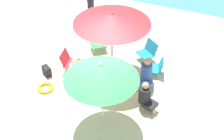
# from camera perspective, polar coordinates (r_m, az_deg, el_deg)

# --- Properties ---
(ground_plane) EXTENTS (40.00, 40.00, 0.00)m
(ground_plane) POSITION_cam_1_polar(r_m,az_deg,el_deg) (8.56, -2.16, -5.71)
(ground_plane) COLOR beige
(umbrella_red) EXTENTS (2.17, 2.17, 2.12)m
(umbrella_red) POSITION_cam_1_polar(r_m,az_deg,el_deg) (8.35, 0.00, 9.65)
(umbrella_red) COLOR #4C4C51
(umbrella_red) RESTS_ON ground_plane
(umbrella_green) EXTENTS (1.76, 1.76, 1.99)m
(umbrella_green) POSITION_cam_1_polar(r_m,az_deg,el_deg) (6.80, -2.04, -0.33)
(umbrella_green) COLOR silver
(umbrella_green) RESTS_ON ground_plane
(beach_chair_a) EXTENTS (0.77, 0.77, 0.67)m
(beach_chair_a) POSITION_cam_1_polar(r_m,az_deg,el_deg) (10.30, -2.74, 5.66)
(beach_chair_a) COLOR #33934C
(beach_chair_a) RESTS_ON ground_plane
(beach_chair_b) EXTENTS (0.61, 0.60, 0.53)m
(beach_chair_b) POSITION_cam_1_polar(r_m,az_deg,el_deg) (9.32, 8.36, 0.58)
(beach_chair_b) COLOR teal
(beach_chair_b) RESTS_ON ground_plane
(beach_chair_c) EXTENTS (0.73, 0.73, 0.66)m
(beach_chair_c) POSITION_cam_1_polar(r_m,az_deg,el_deg) (9.83, 6.80, 3.64)
(beach_chair_c) COLOR teal
(beach_chair_c) RESTS_ON ground_plane
(beach_chair_d) EXTENTS (0.65, 0.63, 0.61)m
(beach_chair_d) POSITION_cam_1_polar(r_m,az_deg,el_deg) (9.50, -8.03, 1.71)
(beach_chair_d) COLOR red
(beach_chair_d) RESTS_ON ground_plane
(person_a) EXTENTS (0.55, 0.45, 0.95)m
(person_a) POSITION_cam_1_polar(r_m,az_deg,el_deg) (8.77, -6.60, -0.45)
(person_a) COLOR silver
(person_a) RESTS_ON ground_plane
(person_c) EXTENTS (0.56, 0.43, 0.91)m
(person_c) POSITION_cam_1_polar(r_m,az_deg,el_deg) (8.07, 6.43, -4.97)
(person_c) COLOR black
(person_c) RESTS_ON ground_plane
(person_d) EXTENTS (0.45, 0.56, 1.01)m
(person_d) POSITION_cam_1_polar(r_m,az_deg,el_deg) (8.66, 6.49, -0.71)
(person_d) COLOR #2D519E
(person_d) RESTS_ON ground_plane
(swim_ring) EXTENTS (0.48, 0.48, 0.09)m
(swim_ring) POSITION_cam_1_polar(r_m,az_deg,el_deg) (9.07, -12.43, -3.27)
(swim_ring) COLOR yellow
(swim_ring) RESTS_ON ground_plane
(beach_bag) EXTENTS (0.36, 0.31, 0.31)m
(beach_bag) POSITION_cam_1_polar(r_m,az_deg,el_deg) (9.48, -12.17, -0.16)
(beach_bag) COLOR black
(beach_bag) RESTS_ON ground_plane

